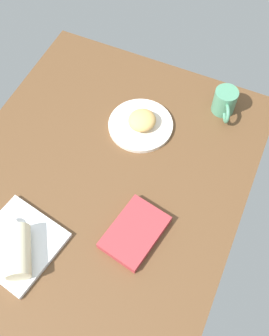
% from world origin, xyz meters
% --- Properties ---
extents(dining_table, '(1.10, 0.90, 0.04)m').
position_xyz_m(dining_table, '(0.00, 0.00, 0.02)').
color(dining_table, brown).
rests_on(dining_table, ground).
extents(round_plate, '(0.22, 0.22, 0.01)m').
position_xyz_m(round_plate, '(0.24, -0.03, 0.05)').
color(round_plate, silver).
rests_on(round_plate, dining_table).
extents(scone_pastry, '(0.13, 0.12, 0.05)m').
position_xyz_m(scone_pastry, '(0.24, -0.04, 0.08)').
color(scone_pastry, '#DCAB61').
rests_on(scone_pastry, round_plate).
extents(square_plate, '(0.26, 0.26, 0.02)m').
position_xyz_m(square_plate, '(-0.30, 0.12, 0.05)').
color(square_plate, white).
rests_on(square_plate, dining_table).
extents(sauce_cup, '(0.05, 0.05, 0.02)m').
position_xyz_m(sauce_cup, '(-0.27, 0.16, 0.07)').
color(sauce_cup, silver).
rests_on(sauce_cup, square_plate).
extents(breakfast_wrap, '(0.16, 0.14, 0.07)m').
position_xyz_m(breakfast_wrap, '(-0.33, 0.09, 0.09)').
color(breakfast_wrap, beige).
rests_on(breakfast_wrap, square_plate).
extents(book_stack, '(0.22, 0.17, 0.03)m').
position_xyz_m(book_stack, '(-0.13, -0.18, 0.05)').
color(book_stack, '#A53338').
rests_on(book_stack, dining_table).
extents(coffee_mug, '(0.12, 0.08, 0.09)m').
position_xyz_m(coffee_mug, '(0.42, -0.27, 0.09)').
color(coffee_mug, '#4C8C6B').
rests_on(coffee_mug, dining_table).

